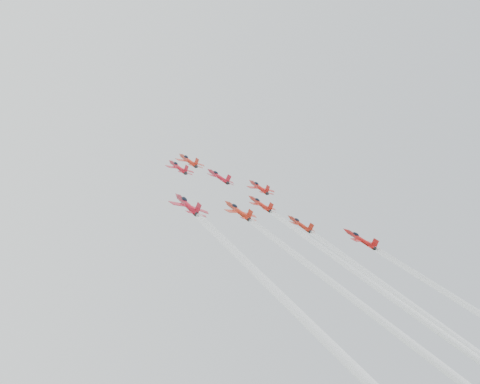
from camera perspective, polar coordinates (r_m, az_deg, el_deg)
jet_lead at (r=165.59m, az=-5.54°, el=3.39°), size 10.07×12.39×9.45m
jet_row2_left at (r=149.23m, az=-6.63°, el=2.67°), size 8.90×10.95×8.35m
jet_row2_center at (r=158.19m, az=-2.31°, el=1.69°), size 9.56×11.76×8.97m
jet_row2_right at (r=166.83m, az=2.02°, el=0.54°), size 9.93×12.21×9.31m
jet_center at (r=113.13m, az=13.44°, el=-9.24°), size 8.72×76.81×57.72m
jet_rear_farleft at (r=78.59m, az=8.49°, el=-14.03°), size 9.54×84.02×63.13m
jet_rear_left at (r=94.62m, az=12.86°, el=-12.06°), size 8.94×78.72×59.15m
jet_rear_right at (r=112.44m, az=18.59°, el=-11.62°), size 8.39×73.85×55.49m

